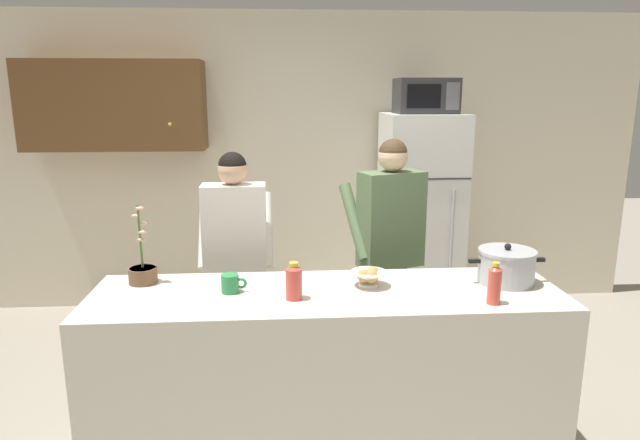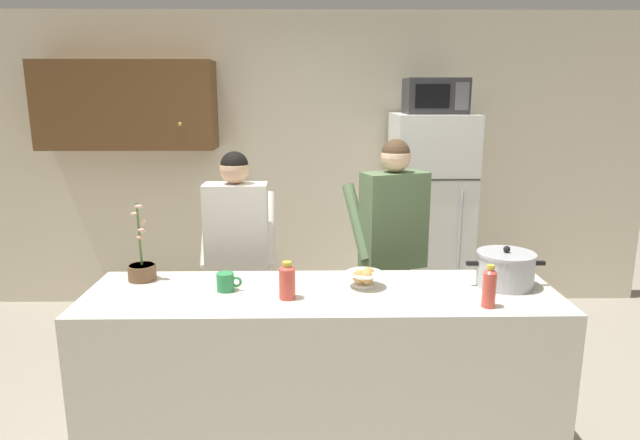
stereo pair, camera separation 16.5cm
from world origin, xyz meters
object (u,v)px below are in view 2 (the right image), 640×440
bread_bowl (364,278)px  refrigerator (429,219)px  person_near_pot (237,245)px  person_by_sink (393,233)px  cooking_pot (505,269)px  microwave (435,96)px  bottle_mid_counter (489,287)px  potted_orchid (142,268)px  coffee_mug (226,282)px  bottle_near_edge (287,281)px

bread_bowl → refrigerator: bearing=68.1°
person_near_pot → person_by_sink: bearing=4.3°
cooking_pot → microwave: bearing=90.7°
bottle_mid_counter → microwave: bearing=85.6°
person_near_pot → potted_orchid: bearing=-129.7°
coffee_mug → bottle_mid_counter: (1.28, -0.24, 0.05)m
person_by_sink → refrigerator: bearing=65.9°
refrigerator → potted_orchid: (-1.92, -1.65, 0.11)m
refrigerator → microwave: microwave is taller
refrigerator → cooking_pot: refrigerator is taller
refrigerator → coffee_mug: size_ratio=13.35×
person_by_sink → bottle_near_edge: size_ratio=8.60×
coffee_mug → microwave: bearing=51.5°
person_near_pot → bottle_mid_counter: bearing=-36.1°
refrigerator → potted_orchid: refrigerator is taller
cooking_pot → bread_bowl: 0.74m
person_near_pot → coffee_mug: bearing=-87.2°
person_near_pot → bottle_mid_counter: 1.63m
coffee_mug → bottle_mid_counter: 1.30m
bottle_mid_counter → potted_orchid: size_ratio=0.49×
microwave → coffee_mug: size_ratio=3.66×
person_near_pot → bottle_mid_counter: (1.31, -0.96, 0.06)m
person_by_sink → potted_orchid: person_by_sink is taller
bread_bowl → potted_orchid: potted_orchid is taller
coffee_mug → person_by_sink: bearing=39.1°
person_by_sink → bottle_mid_counter: 1.08m
person_by_sink → bottle_near_edge: 1.12m
coffee_mug → bread_bowl: (0.72, 0.04, 0.00)m
cooking_pot → bottle_mid_counter: bearing=-121.3°
refrigerator → potted_orchid: size_ratio=4.08×
bottle_near_edge → bottle_mid_counter: bottle_mid_counter is taller
bottle_near_edge → bottle_mid_counter: bearing=-7.5°
coffee_mug → potted_orchid: potted_orchid is taller
microwave → coffee_mug: 2.49m
person_by_sink → cooking_pot: size_ratio=3.95×
cooking_pot → potted_orchid: bearing=176.3°
person_near_pot → cooking_pot: size_ratio=3.78×
cooking_pot → bottle_mid_counter: cooking_pot is taller
refrigerator → person_near_pot: (-1.47, -1.11, 0.09)m
cooking_pot → person_by_sink: bearing=123.3°
microwave → cooking_pot: 1.96m
microwave → cooking_pot: bearing=-89.3°
bottle_near_edge → bottle_mid_counter: size_ratio=0.91×
cooking_pot → bread_bowl: (-0.74, -0.01, -0.04)m
microwave → potted_orchid: (-1.92, -1.63, -0.90)m
microwave → cooking_pot: (0.02, -1.76, -0.88)m
microwave → person_by_sink: microwave is taller
person_near_pot → coffee_mug: 0.72m
cooking_pot → potted_orchid: potted_orchid is taller
person_near_pot → coffee_mug: (0.03, -0.72, 0.00)m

